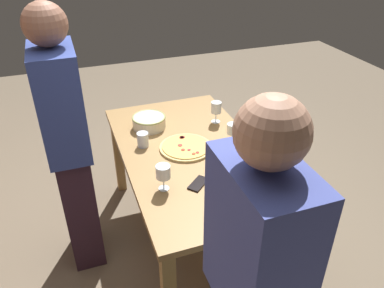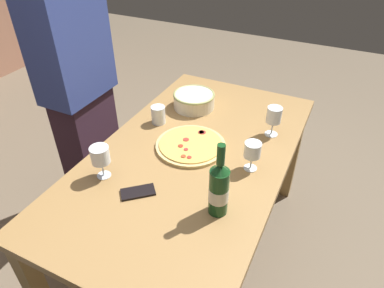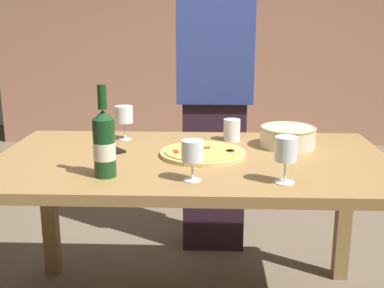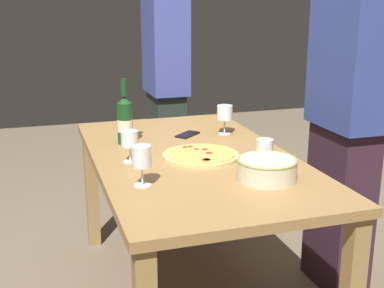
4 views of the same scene
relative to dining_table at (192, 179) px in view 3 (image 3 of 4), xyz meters
name	(u,v)px [view 3 (image 3 of 4)]	position (x,y,z in m)	size (l,w,h in m)	color
dining_table	(192,179)	(0.00, 0.00, 0.00)	(1.60, 0.90, 0.75)	olive
brick_wall_back	(204,22)	(0.00, 3.20, 0.61)	(4.29, 0.16, 2.53)	tan
pizza	(203,153)	(0.04, 0.03, 0.10)	(0.35, 0.35, 0.03)	#D9BB73
serving_bowl	(288,136)	(0.41, 0.19, 0.14)	(0.24, 0.24, 0.09)	beige
wine_bottle	(104,143)	(-0.30, -0.26, 0.22)	(0.08, 0.08, 0.33)	#16411C
wine_glass_near_pizza	(286,150)	(0.33, -0.31, 0.21)	(0.08, 0.08, 0.16)	white
wine_glass_by_bottle	(192,152)	(0.01, -0.29, 0.20)	(0.08, 0.08, 0.14)	white
wine_glass_far_left	(124,116)	(-0.32, 0.29, 0.20)	(0.08, 0.08, 0.16)	white
cup_amber	(232,130)	(0.17, 0.29, 0.14)	(0.08, 0.08, 0.10)	white
cell_phone	(110,149)	(-0.35, 0.09, 0.10)	(0.07, 0.14, 0.01)	black
person_host	(215,95)	(0.10, 0.76, 0.23)	(0.41, 0.24, 1.73)	#321E2C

